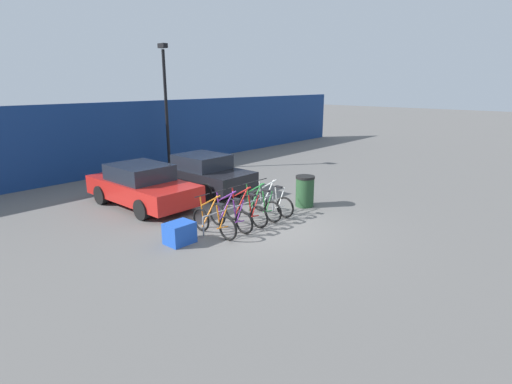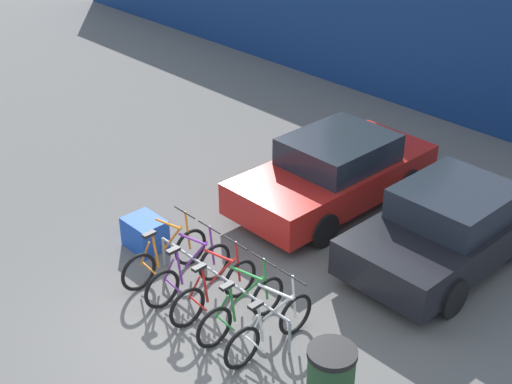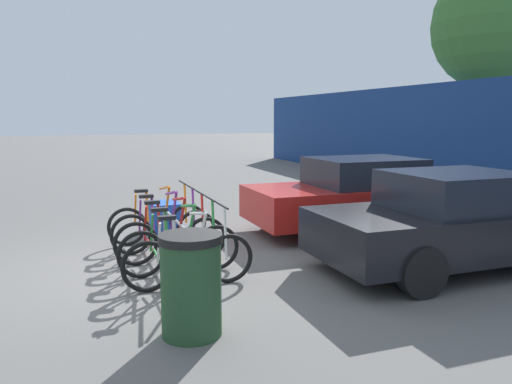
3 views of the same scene
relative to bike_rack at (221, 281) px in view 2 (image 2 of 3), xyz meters
The scene contains 11 objects.
ground_plane 0.86m from the bike_rack, 71.55° to the right, with size 120.00×120.00×0.00m, color #605E5B.
bike_rack is the anchor object (origin of this frame).
bicycle_orange 1.23m from the bike_rack, behind, with size 0.68×1.71×1.05m.
bicycle_purple 0.63m from the bike_rack, 166.13° to the right, with size 0.68×1.71×1.05m.
bicycle_red 0.18m from the bike_rack, 83.18° to the right, with size 0.68×1.71×1.05m.
bicycle_green 0.66m from the bike_rack, 13.20° to the right, with size 0.68×1.71×1.05m.
bicycle_white 1.23m from the bike_rack, ahead, with size 0.68×1.71×1.05m.
car_red 3.79m from the bike_rack, 104.27° to the left, with size 1.91×4.23×1.40m.
car_black 3.94m from the bike_rack, 64.63° to the left, with size 1.91×3.91×1.40m.
trash_bin 2.64m from the bike_rack, ahead, with size 0.63×0.63×1.03m.
cargo_crate 2.18m from the bike_rack, behind, with size 0.70×0.56×0.55m, color blue.
Camera 2 is at (6.58, -4.99, 6.92)m, focal length 50.00 mm.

